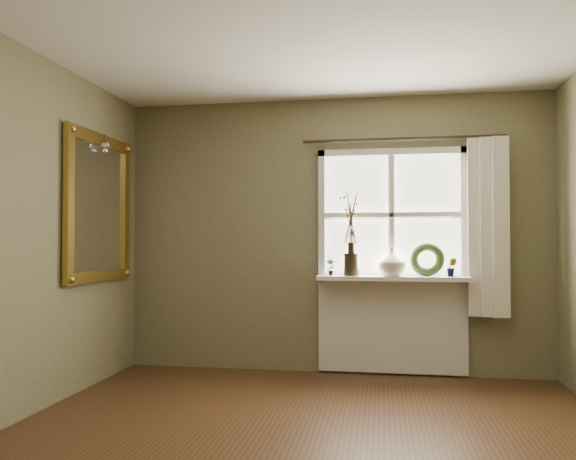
# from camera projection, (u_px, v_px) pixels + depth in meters

# --- Properties ---
(wall_back) EXTENTS (4.00, 0.10, 2.60)m
(wall_back) POSITION_uv_depth(u_px,v_px,m) (333.00, 235.00, 5.37)
(wall_back) COLOR #6A6646
(wall_back) RESTS_ON ground
(wall_front) EXTENTS (4.00, 0.10, 2.60)m
(wall_front) POSITION_uv_depth(u_px,v_px,m) (73.00, 191.00, 0.84)
(wall_front) COLOR #6A6646
(wall_front) RESTS_ON ground
(window_frame) EXTENTS (1.36, 0.06, 1.24)m
(window_frame) POSITION_uv_depth(u_px,v_px,m) (391.00, 215.00, 5.22)
(window_frame) COLOR silver
(window_frame) RESTS_ON wall_back
(window_sill) EXTENTS (1.36, 0.26, 0.04)m
(window_sill) POSITION_uv_depth(u_px,v_px,m) (392.00, 278.00, 5.10)
(window_sill) COLOR silver
(window_sill) RESTS_ON wall_back
(window_apron) EXTENTS (1.36, 0.04, 0.88)m
(window_apron) POSITION_uv_depth(u_px,v_px,m) (392.00, 325.00, 5.20)
(window_apron) COLOR silver
(window_apron) RESTS_ON ground
(dark_jug) EXTENTS (0.18, 0.18, 0.21)m
(dark_jug) POSITION_uv_depth(u_px,v_px,m) (351.00, 264.00, 5.16)
(dark_jug) COLOR black
(dark_jug) RESTS_ON window_sill
(cream_vase) EXTENTS (0.31, 0.31, 0.26)m
(cream_vase) POSITION_uv_depth(u_px,v_px,m) (392.00, 262.00, 5.10)
(cream_vase) COLOR beige
(cream_vase) RESTS_ON window_sill
(wreath) EXTENTS (0.33, 0.21, 0.32)m
(wreath) POSITION_uv_depth(u_px,v_px,m) (427.00, 263.00, 5.09)
(wreath) COLOR #2D3F1C
(wreath) RESTS_ON window_sill
(potted_plant_left) EXTENTS (0.09, 0.07, 0.16)m
(potted_plant_left) POSITION_uv_depth(u_px,v_px,m) (330.00, 267.00, 5.19)
(potted_plant_left) COLOR #2D3F1C
(potted_plant_left) RESTS_ON window_sill
(potted_plant_right) EXTENTS (0.10, 0.09, 0.17)m
(potted_plant_right) POSITION_uv_depth(u_px,v_px,m) (452.00, 267.00, 5.01)
(potted_plant_right) COLOR #2D3F1C
(potted_plant_right) RESTS_ON window_sill
(curtain) EXTENTS (0.36, 0.12, 1.59)m
(curtain) POSITION_uv_depth(u_px,v_px,m) (488.00, 227.00, 4.98)
(curtain) COLOR beige
(curtain) RESTS_ON wall_back
(curtain_rod) EXTENTS (1.84, 0.03, 0.03)m
(curtain_rod) POSITION_uv_depth(u_px,v_px,m) (402.00, 139.00, 5.16)
(curtain_rod) COLOR black
(curtain_rod) RESTS_ON wall_back
(gilt_mirror) EXTENTS (0.10, 1.07, 1.28)m
(gilt_mirror) POSITION_uv_depth(u_px,v_px,m) (99.00, 207.00, 4.87)
(gilt_mirror) COLOR white
(gilt_mirror) RESTS_ON wall_left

